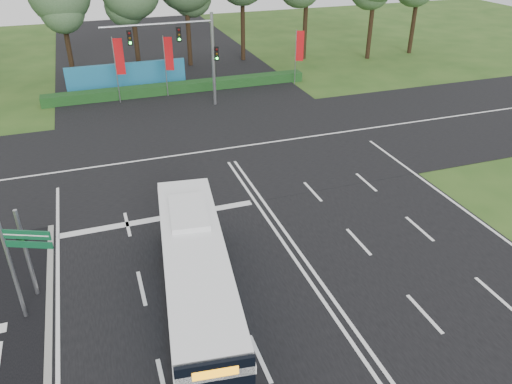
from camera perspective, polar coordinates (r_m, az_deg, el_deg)
ground at (r=22.27m, az=4.18°, el=-7.38°), size 120.00×120.00×0.00m
road_main at (r=22.26m, az=4.18°, el=-7.33°), size 20.00×120.00×0.04m
road_cross at (r=32.10m, az=-4.18°, el=4.84°), size 120.00×14.00×0.05m
kerb_strip at (r=18.94m, az=-22.66°, el=-17.89°), size 0.25×18.00×0.12m
city_bus at (r=18.76m, az=-6.81°, el=-9.58°), size 3.60×11.00×3.10m
pedestrian_signal at (r=20.80m, az=-24.82°, el=-6.15°), size 0.36×0.44×3.93m
street_sign at (r=19.34m, az=-25.55°, el=-6.66°), size 1.65×0.78×4.57m
banner_flag_left at (r=40.95m, az=-15.46°, el=14.23°), size 0.75×0.19×5.15m
banner_flag_mid at (r=41.72m, az=-10.04°, el=14.88°), size 0.69×0.28×4.91m
banner_flag_right at (r=44.42m, az=4.90°, el=15.93°), size 0.66×0.29×4.73m
traffic_light_gantry at (r=38.54m, az=-7.65°, el=16.14°), size 8.41×0.28×7.00m
hedge at (r=43.41m, az=-8.71°, el=11.72°), size 22.00×1.20×0.80m
blue_hoarding at (r=45.10m, az=-14.53°, el=12.73°), size 10.00×0.30×2.20m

